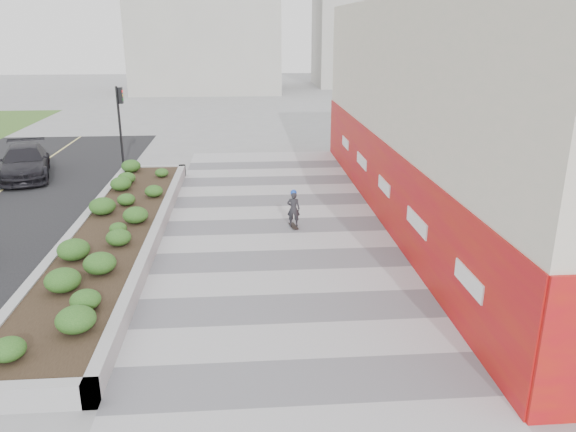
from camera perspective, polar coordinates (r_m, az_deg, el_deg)
name	(u,v)px	position (r m, az deg, el deg)	size (l,w,h in m)	color
ground	(296,345)	(13.28, 0.81, -13.00)	(160.00, 160.00, 0.00)	gray
walkway	(286,288)	(15.90, -0.19, -7.31)	(8.00, 36.00, 0.01)	#A8A8AD
building	(462,112)	(21.97, 17.31, 10.02)	(6.04, 24.08, 8.00)	beige
planter	(116,231)	(19.89, -17.11, -1.42)	(3.00, 18.00, 0.90)	#9E9EA0
traffic_signal_near	(120,116)	(29.70, -16.66, 9.75)	(0.33, 0.28, 4.20)	black
manhole_cover	(304,287)	(15.94, 1.62, -7.26)	(0.44, 0.44, 0.01)	#595654
skateboarder	(294,208)	(20.29, 0.56, 0.77)	(0.52, 0.74, 1.44)	beige
car_dark	(25,162)	(30.10, -25.17, 4.99)	(2.13, 5.25, 1.52)	black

